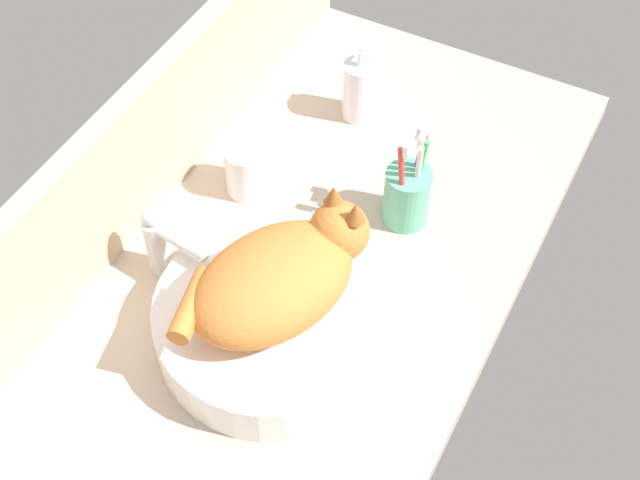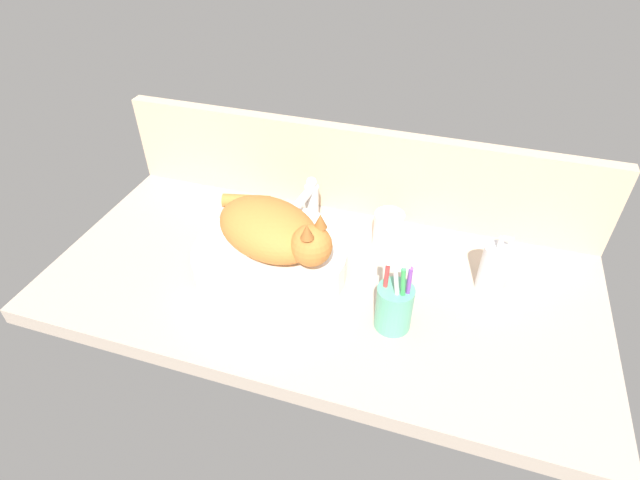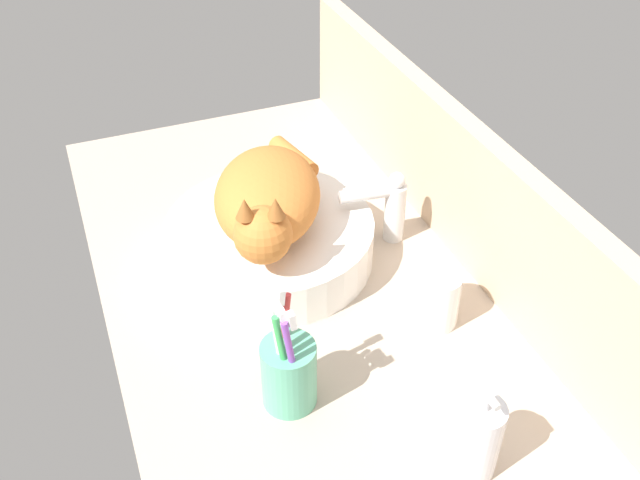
{
  "view_description": "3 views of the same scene",
  "coord_description": "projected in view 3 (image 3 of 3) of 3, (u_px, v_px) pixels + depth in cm",
  "views": [
    {
      "loc": [
        -72.08,
        -41.53,
        111.05
      ],
      "look_at": [
        1.96,
        -2.48,
        8.11
      ],
      "focal_mm": 50.0,
      "sensor_mm": 36.0,
      "label": 1
    },
    {
      "loc": [
        25.41,
        -80.82,
        78.95
      ],
      "look_at": [
        -0.67,
        1.52,
        9.6
      ],
      "focal_mm": 28.0,
      "sensor_mm": 36.0,
      "label": 2
    },
    {
      "loc": [
        78.98,
        -28.96,
        78.53
      ],
      "look_at": [
        -0.73,
        2.69,
        10.29
      ],
      "focal_mm": 40.0,
      "sensor_mm": 36.0,
      "label": 3
    }
  ],
  "objects": [
    {
      "name": "cat",
      "position": [
        267.0,
        199.0,
        1.13
      ],
      "size": [
        30.19,
        25.03,
        14.0
      ],
      "color": "#CC7533",
      "rests_on": "sink_basin"
    },
    {
      "name": "soap_dispenser",
      "position": [
        477.0,
        438.0,
        0.86
      ],
      "size": [
        5.91,
        5.91,
        14.75
      ],
      "color": "silver",
      "rests_on": "ground_plane"
    },
    {
      "name": "ground_plane",
      "position": [
        306.0,
        305.0,
        1.16
      ],
      "size": [
        125.62,
        61.88,
        4.0
      ],
      "primitive_type": "cube",
      "color": "#B2A08E"
    },
    {
      "name": "faucet",
      "position": [
        389.0,
        205.0,
        1.22
      ],
      "size": [
        4.09,
        11.86,
        13.6
      ],
      "color": "silver",
      "rests_on": "ground_plane"
    },
    {
      "name": "toothbrush_cup",
      "position": [
        289.0,
        372.0,
        0.95
      ],
      "size": [
        7.53,
        7.53,
        18.69
      ],
      "color": "#5BB28E",
      "rests_on": "ground_plane"
    },
    {
      "name": "sink_basin",
      "position": [
        270.0,
        240.0,
        1.2
      ],
      "size": [
        34.92,
        34.92,
        7.53
      ],
      "primitive_type": "cylinder",
      "color": "white",
      "rests_on": "ground_plane"
    },
    {
      "name": "backsplash_panel",
      "position": [
        473.0,
        198.0,
        1.16
      ],
      "size": [
        125.62,
        3.6,
        23.78
      ],
      "primitive_type": "cube",
      "color": "#CCAD8C",
      "rests_on": "ground_plane"
    },
    {
      "name": "water_glass",
      "position": [
        435.0,
        301.0,
        1.08
      ],
      "size": [
        7.3,
        7.3,
        9.2
      ],
      "color": "white",
      "rests_on": "ground_plane"
    }
  ]
}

